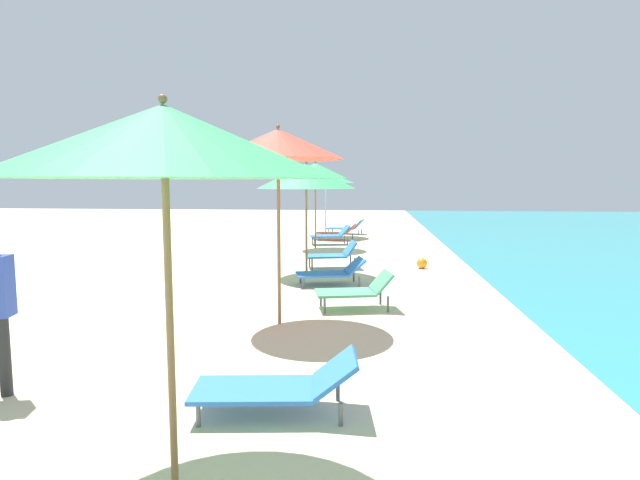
{
  "coord_description": "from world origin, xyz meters",
  "views": [
    {
      "loc": [
        0.91,
        4.85,
        2.04
      ],
      "look_at": [
        0.17,
        12.2,
        1.21
      ],
      "focal_mm": 29.15,
      "sensor_mm": 36.0,
      "label": 1
    }
  ],
  "objects_px": {
    "umbrella_third": "(164,142)",
    "lounger_third_shoreside": "(278,385)",
    "lounger_sixth_shoreside": "(331,235)",
    "lounger_farthest_shoreside": "(346,227)",
    "umbrella_fifth": "(306,176)",
    "lounger_fourth_shoreside": "(356,290)",
    "umbrella_sixth": "(315,171)",
    "lounger_fifth_shoreside": "(333,254)",
    "lounger_farthest_inland": "(337,232)",
    "beach_ball": "(422,263)",
    "umbrella_fourth": "(278,144)",
    "umbrella_farthest": "(326,178)",
    "lounger_fifth_inland": "(332,272)"
  },
  "relations": [
    {
      "from": "umbrella_third",
      "to": "lounger_third_shoreside",
      "type": "xyz_separation_m",
      "value": [
        0.49,
        1.17,
        -2.03
      ]
    },
    {
      "from": "lounger_sixth_shoreside",
      "to": "lounger_farthest_shoreside",
      "type": "distance_m",
      "value": 3.63
    },
    {
      "from": "umbrella_fifth",
      "to": "lounger_sixth_shoreside",
      "type": "bearing_deg",
      "value": 89.12
    },
    {
      "from": "lounger_fourth_shoreside",
      "to": "umbrella_sixth",
      "type": "height_order",
      "value": "umbrella_sixth"
    },
    {
      "from": "lounger_third_shoreside",
      "to": "lounger_fifth_shoreside",
      "type": "height_order",
      "value": "lounger_fifth_shoreside"
    },
    {
      "from": "lounger_farthest_shoreside",
      "to": "lounger_farthest_inland",
      "type": "distance_m",
      "value": 2.27
    },
    {
      "from": "umbrella_sixth",
      "to": "beach_ball",
      "type": "height_order",
      "value": "umbrella_sixth"
    },
    {
      "from": "lounger_third_shoreside",
      "to": "umbrella_fourth",
      "type": "xyz_separation_m",
      "value": [
        -0.51,
        2.89,
        2.3
      ]
    },
    {
      "from": "lounger_third_shoreside",
      "to": "umbrella_fourth",
      "type": "relative_size",
      "value": 0.53
    },
    {
      "from": "umbrella_sixth",
      "to": "lounger_farthest_inland",
      "type": "relative_size",
      "value": 1.85
    },
    {
      "from": "lounger_fourth_shoreside",
      "to": "umbrella_farthest",
      "type": "distance_m",
      "value": 11.33
    },
    {
      "from": "lounger_sixth_shoreside",
      "to": "beach_ball",
      "type": "distance_m",
      "value": 5.19
    },
    {
      "from": "lounger_third_shoreside",
      "to": "lounger_farthest_inland",
      "type": "xyz_separation_m",
      "value": [
        -0.41,
        13.89,
        0.02
      ]
    },
    {
      "from": "umbrella_fourth",
      "to": "lounger_farthest_shoreside",
      "type": "xyz_separation_m",
      "value": [
        0.31,
        13.25,
        -2.29
      ]
    },
    {
      "from": "umbrella_third",
      "to": "lounger_farthest_inland",
      "type": "distance_m",
      "value": 15.19
    },
    {
      "from": "umbrella_sixth",
      "to": "umbrella_farthest",
      "type": "relative_size",
      "value": 1.09
    },
    {
      "from": "umbrella_third",
      "to": "beach_ball",
      "type": "bearing_deg",
      "value": 74.82
    },
    {
      "from": "umbrella_third",
      "to": "lounger_third_shoreside",
      "type": "relative_size",
      "value": 1.71
    },
    {
      "from": "umbrella_fourth",
      "to": "lounger_fifth_inland",
      "type": "xyz_separation_m",
      "value": [
        0.53,
        2.92,
        -2.3
      ]
    },
    {
      "from": "lounger_third_shoreside",
      "to": "lounger_fourth_shoreside",
      "type": "distance_m",
      "value": 3.91
    },
    {
      "from": "lounger_fourth_shoreside",
      "to": "lounger_fifth_inland",
      "type": "distance_m",
      "value": 2.02
    },
    {
      "from": "lounger_fifth_shoreside",
      "to": "lounger_farthest_shoreside",
      "type": "distance_m",
      "value": 8.32
    },
    {
      "from": "umbrella_farthest",
      "to": "lounger_farthest_inland",
      "type": "distance_m",
      "value": 2.25
    },
    {
      "from": "umbrella_farthest",
      "to": "beach_ball",
      "type": "bearing_deg",
      "value": -67.22
    },
    {
      "from": "lounger_third_shoreside",
      "to": "umbrella_farthest",
      "type": "height_order",
      "value": "umbrella_farthest"
    },
    {
      "from": "umbrella_fourth",
      "to": "umbrella_fifth",
      "type": "distance_m",
      "value": 3.98
    },
    {
      "from": "umbrella_fourth",
      "to": "umbrella_sixth",
      "type": "relative_size",
      "value": 1.06
    },
    {
      "from": "umbrella_fifth",
      "to": "lounger_farthest_shoreside",
      "type": "bearing_deg",
      "value": 87.44
    },
    {
      "from": "lounger_fifth_shoreside",
      "to": "umbrella_farthest",
      "type": "bearing_deg",
      "value": -96.9
    },
    {
      "from": "umbrella_farthest",
      "to": "umbrella_sixth",
      "type": "bearing_deg",
      "value": -90.03
    },
    {
      "from": "lounger_third_shoreside",
      "to": "lounger_farthest_inland",
      "type": "distance_m",
      "value": 13.9
    },
    {
      "from": "umbrella_farthest",
      "to": "beach_ball",
      "type": "distance_m",
      "value": 7.81
    },
    {
      "from": "lounger_third_shoreside",
      "to": "umbrella_fourth",
      "type": "distance_m",
      "value": 3.73
    },
    {
      "from": "lounger_fourth_shoreside",
      "to": "umbrella_sixth",
      "type": "xyz_separation_m",
      "value": [
        -1.48,
        7.56,
        2.07
      ]
    },
    {
      "from": "lounger_third_shoreside",
      "to": "lounger_sixth_shoreside",
      "type": "distance_m",
      "value": 12.54
    },
    {
      "from": "umbrella_third",
      "to": "umbrella_sixth",
      "type": "relative_size",
      "value": 0.96
    },
    {
      "from": "umbrella_fifth",
      "to": "beach_ball",
      "type": "distance_m",
      "value": 3.51
    },
    {
      "from": "lounger_fourth_shoreside",
      "to": "lounger_farthest_inland",
      "type": "xyz_separation_m",
      "value": [
        -0.98,
        10.02,
        -0.03
      ]
    },
    {
      "from": "umbrella_third",
      "to": "lounger_fourth_shoreside",
      "type": "bearing_deg",
      "value": 78.16
    },
    {
      "from": "lounger_fifth_inland",
      "to": "lounger_sixth_shoreside",
      "type": "bearing_deg",
      "value": -99.48
    },
    {
      "from": "umbrella_fourth",
      "to": "lounger_farthest_inland",
      "type": "relative_size",
      "value": 1.96
    },
    {
      "from": "lounger_farthest_shoreside",
      "to": "lounger_farthest_inland",
      "type": "relative_size",
      "value": 1.05
    },
    {
      "from": "lounger_fifth_shoreside",
      "to": "lounger_farthest_inland",
      "type": "bearing_deg",
      "value": -100.51
    },
    {
      "from": "lounger_third_shoreside",
      "to": "lounger_fifth_shoreside",
      "type": "relative_size",
      "value": 1.18
    },
    {
      "from": "umbrella_sixth",
      "to": "umbrella_farthest",
      "type": "distance_m",
      "value": 3.51
    },
    {
      "from": "umbrella_third",
      "to": "umbrella_farthest",
      "type": "relative_size",
      "value": 1.05
    },
    {
      "from": "lounger_fifth_shoreside",
      "to": "lounger_sixth_shoreside",
      "type": "height_order",
      "value": "lounger_fifth_shoreside"
    },
    {
      "from": "lounger_fifth_shoreside",
      "to": "lounger_fifth_inland",
      "type": "distance_m",
      "value": 2.02
    },
    {
      "from": "lounger_third_shoreside",
      "to": "lounger_sixth_shoreside",
      "type": "height_order",
      "value": "lounger_sixth_shoreside"
    },
    {
      "from": "lounger_farthest_inland",
      "to": "umbrella_fifth",
      "type": "bearing_deg",
      "value": 84.93
    }
  ]
}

